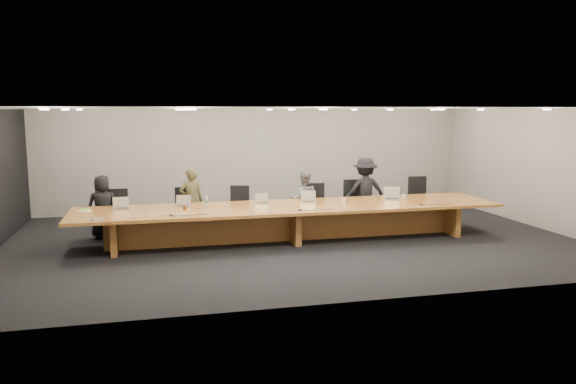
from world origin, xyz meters
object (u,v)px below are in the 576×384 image
at_px(laptop_d, 309,197).
at_px(water_bottle, 207,202).
at_px(chair_right, 355,202).
at_px(person_d, 365,191).
at_px(mic_left, 171,215).
at_px(laptop_c, 263,198).
at_px(laptop_e, 393,193).
at_px(paper_cup_near, 344,200).
at_px(laptop_b, 183,201).
at_px(paper_cup_far, 403,196).
at_px(chair_mid_right, 317,205).
at_px(chair_far_right, 421,199).
at_px(conference_table, 291,216).
at_px(chair_left, 182,210).
at_px(person_c, 304,199).
at_px(person_a, 103,206).
at_px(av_box, 98,219).
at_px(mic_center, 300,210).
at_px(person_b, 191,201).
at_px(mic_right, 421,204).
at_px(chair_mid_left, 238,209).
at_px(laptop_a, 121,203).
at_px(amber_mug, 185,208).

relative_size(laptop_d, water_bottle, 1.51).
xyz_separation_m(chair_right, person_d, (0.24, -0.02, 0.26)).
bearing_deg(mic_left, laptop_c, 26.18).
bearing_deg(person_d, laptop_e, 111.43).
xyz_separation_m(laptop_c, paper_cup_near, (1.76, -0.29, -0.07)).
distance_m(laptop_b, paper_cup_far, 5.00).
xyz_separation_m(chair_mid_right, chair_far_right, (2.71, 0.03, 0.04)).
bearing_deg(laptop_d, mic_left, -150.06).
distance_m(conference_table, mic_left, 2.60).
relative_size(conference_table, chair_left, 8.70).
bearing_deg(person_c, person_a, 10.14).
height_order(av_box, mic_center, same).
height_order(water_bottle, av_box, water_bottle).
bearing_deg(paper_cup_far, person_b, 169.87).
relative_size(chair_mid_right, laptop_e, 2.87).
bearing_deg(chair_mid_right, mic_right, -36.74).
distance_m(person_b, laptop_b, 0.87).
xyz_separation_m(person_a, person_d, (6.06, 0.01, 0.13)).
height_order(chair_mid_left, chair_right, chair_right).
relative_size(chair_mid_left, laptop_a, 3.34).
distance_m(laptop_d, av_box, 4.45).
relative_size(chair_mid_left, chair_right, 0.96).
height_order(chair_mid_left, laptop_e, chair_mid_left).
xyz_separation_m(person_b, mic_right, (4.72, -1.81, 0.02)).
height_order(chair_mid_right, laptop_b, chair_mid_right).
distance_m(person_b, mic_center, 2.74).
distance_m(chair_mid_left, laptop_e, 3.53).
relative_size(laptop_b, mic_center, 2.76).
bearing_deg(person_c, laptop_a, 21.63).
bearing_deg(mic_right, mic_left, 179.77).
relative_size(chair_left, amber_mug, 11.53).
height_order(person_c, laptop_a, person_c).
xyz_separation_m(chair_left, chair_mid_left, (1.25, -0.17, 0.01)).
relative_size(chair_mid_right, paper_cup_far, 12.23).
bearing_deg(chair_mid_left, water_bottle, -114.31).
height_order(paper_cup_near, mic_left, paper_cup_near).
relative_size(chair_left, chair_mid_right, 0.98).
height_order(laptop_a, av_box, laptop_a).
bearing_deg(chair_right, person_c, -173.23).
relative_size(person_a, person_c, 1.01).
bearing_deg(chair_left, chair_far_right, 17.80).
xyz_separation_m(laptop_e, mic_left, (-4.96, -0.84, -0.13)).
distance_m(paper_cup_near, paper_cup_far, 1.55).
bearing_deg(mic_left, paper_cup_far, 10.05).
xyz_separation_m(chair_mid_right, amber_mug, (-3.15, -1.18, 0.27)).
distance_m(chair_right, laptop_d, 1.74).
xyz_separation_m(amber_mug, mic_right, (4.94, -0.59, -0.03)).
bearing_deg(water_bottle, chair_mid_right, 18.36).
xyz_separation_m(water_bottle, paper_cup_near, (2.98, -0.18, -0.06)).
height_order(laptop_c, mic_left, laptop_c).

